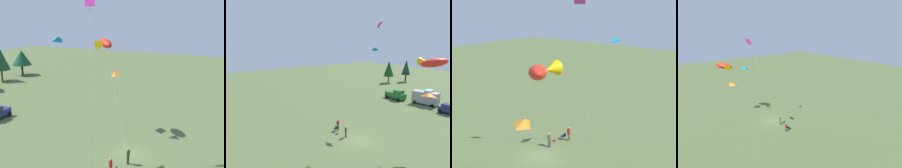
{
  "view_description": "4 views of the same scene",
  "coord_description": "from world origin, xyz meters",
  "views": [
    {
      "loc": [
        -28.98,
        -11.8,
        15.23
      ],
      "look_at": [
        -3.07,
        0.64,
        8.41
      ],
      "focal_mm": 50.0,
      "sensor_mm": 36.0,
      "label": 1
    },
    {
      "loc": [
        20.7,
        -19.6,
        13.95
      ],
      "look_at": [
        -3.44,
        -1.19,
        7.75
      ],
      "focal_mm": 35.0,
      "sensor_mm": 36.0,
      "label": 2
    },
    {
      "loc": [
        21.62,
        20.66,
        15.9
      ],
      "look_at": [
        -5.16,
        -1.02,
        6.67
      ],
      "focal_mm": 50.0,
      "sensor_mm": 36.0,
      "label": 3
    },
    {
      "loc": [
        -27.32,
        16.59,
        17.98
      ],
      "look_at": [
        -4.94,
        -1.01,
        8.96
      ],
      "focal_mm": 28.0,
      "sensor_mm": 36.0,
      "label": 4
    }
  ],
  "objects": [
    {
      "name": "kite_delta_teal",
      "position": [
        -3.54,
        6.24,
        12.47
      ],
      "size": [
        2.57,
        3.64,
        12.83
      ],
      "color": "#0F849B",
      "rests_on": "ground"
    },
    {
      "name": "ground_plane",
      "position": [
        0.0,
        0.0,
        0.0
      ],
      "size": [
        160.0,
        160.0,
        0.0
      ],
      "primitive_type": "plane",
      "color": "#516137"
    },
    {
      "name": "kite_delta_orange",
      "position": [
        6.86,
        5.01,
        7.27
      ],
      "size": [
        2.77,
        5.49,
        7.67
      ],
      "color": "orange",
      "rests_on": "ground"
    },
    {
      "name": "kite_diamond_rainbow",
      "position": [
        -1.05,
        4.09,
        15.41
      ],
      "size": [
        6.25,
        3.42,
        16.45
      ],
      "color": "#D92F9E",
      "rests_on": "ground"
    },
    {
      "name": "person_spectator",
      "position": [
        -4.89,
        -0.09,
        1.02
      ],
      "size": [
        0.61,
        0.38,
        1.74
      ],
      "rotation": [
        0.0,
        0.0,
        4.84
      ],
      "color": "#494E37",
      "rests_on": "ground"
    },
    {
      "name": "person_kite_flyer",
      "position": [
        -2.18,
        -0.73,
        1.02
      ],
      "size": [
        0.6,
        0.41,
        1.74
      ],
      "rotation": [
        0.0,
        0.0,
        4.47
      ],
      "color": "#463137",
      "rests_on": "ground"
    },
    {
      "name": "kite_large_fish",
      "position": [
        6.19,
        6.14,
        11.14
      ],
      "size": [
        10.53,
        8.56,
        11.92
      ],
      "color": "red",
      "rests_on": "ground"
    }
  ]
}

